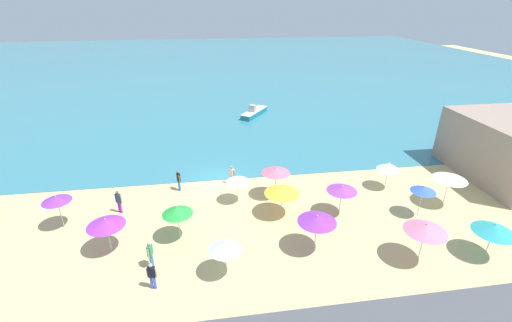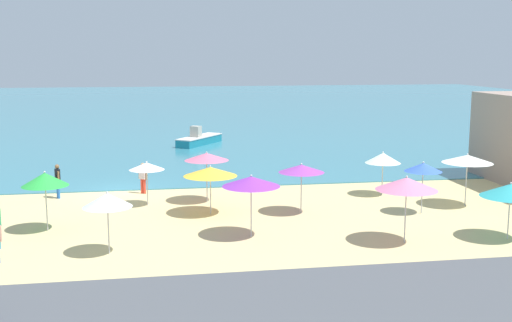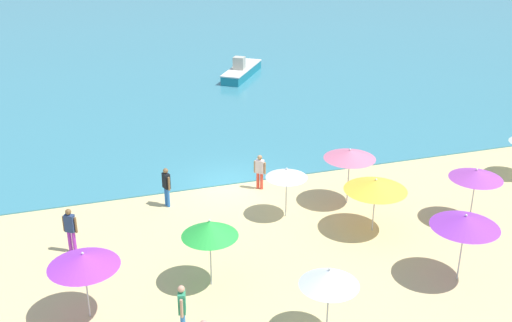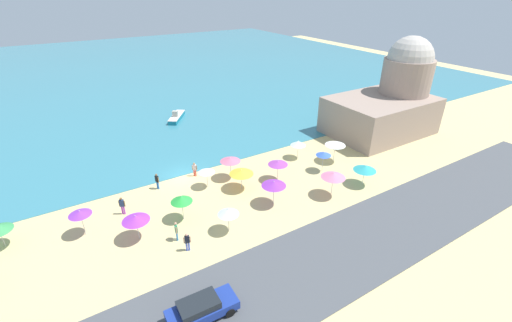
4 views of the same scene
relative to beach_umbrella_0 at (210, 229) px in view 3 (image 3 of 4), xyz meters
The scene contains 14 objects.
ground_plane 8.22m from the beach_umbrella_0, 70.25° to the left, with size 160.00×160.00×0.00m, color #D3BD7F.
beach_umbrella_0 is the anchor object (origin of this frame).
beach_umbrella_1 11.19m from the beach_umbrella_0, ahead, with size 2.11×2.11×2.35m.
beach_umbrella_4 8.19m from the beach_umbrella_0, 30.69° to the left, with size 2.19×2.19×2.53m.
beach_umbrella_5 5.66m from the beach_umbrella_0, 43.11° to the left, with size 1.70×1.70×2.19m.
beach_umbrella_6 4.53m from the beach_umbrella_0, 53.14° to the right, with size 1.81×1.81×2.36m.
beach_umbrella_7 4.15m from the beach_umbrella_0, behind, with size 2.23×2.23×2.37m.
beach_umbrella_9 8.54m from the beach_umbrella_0, 15.47° to the right, with size 2.33×2.33×2.55m.
beach_umbrella_12 7.19m from the beach_umbrella_0, 13.66° to the left, with size 2.46×2.46×2.27m.
bather_1 3.03m from the beach_umbrella_0, 121.66° to the right, with size 0.30×0.56×1.79m.
bather_2 7.83m from the beach_umbrella_0, 59.68° to the left, with size 0.46×0.40×1.64m.
bather_3 5.85m from the beach_umbrella_0, 140.48° to the left, with size 0.50×0.37×1.79m.
bather_4 6.38m from the beach_umbrella_0, 93.39° to the left, with size 0.32×0.55×1.75m.
skiff_nearshore 25.77m from the beach_umbrella_0, 71.23° to the left, with size 4.08×5.13×1.54m.
Camera 3 is at (-6.83, -25.58, 12.64)m, focal length 45.00 mm.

